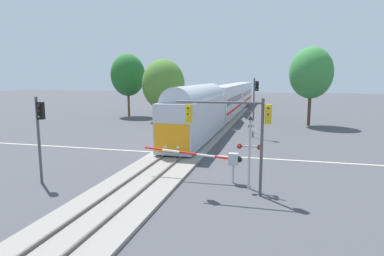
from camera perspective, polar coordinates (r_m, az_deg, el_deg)
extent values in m
plane|color=#47474C|center=(27.40, -2.07, -4.40)|extent=(220.00, 220.00, 0.00)
cube|color=beige|center=(27.40, -2.07, -4.40)|extent=(44.00, 0.20, 0.01)
cube|color=gray|center=(27.38, -2.07, -4.22)|extent=(4.40, 80.00, 0.18)
cube|color=#56514C|center=(27.55, -3.51, -3.81)|extent=(0.10, 80.00, 0.14)
cube|color=#56514C|center=(27.15, -0.62, -3.98)|extent=(0.10, 80.00, 0.14)
cube|color=#B2B7C1|center=(32.77, 0.89, 1.82)|extent=(3.00, 16.54, 3.90)
cube|color=orange|center=(24.96, -3.54, -1.77)|extent=(2.76, 0.08, 2.15)
cylinder|color=#B2B7C1|center=(32.60, 0.90, 5.01)|extent=(2.76, 14.89, 2.76)
sphere|color=#F4F2CC|center=(25.24, -4.61, -3.25)|extent=(0.24, 0.24, 0.24)
sphere|color=#F4F2CC|center=(24.94, -2.43, -3.37)|extent=(0.24, 0.24, 0.24)
cube|color=silver|center=(51.85, 5.92, 4.74)|extent=(3.00, 20.71, 4.60)
cube|color=black|center=(51.63, 7.59, 5.03)|extent=(0.04, 18.64, 0.90)
cube|color=red|center=(51.74, 7.57, 3.43)|extent=(0.04, 19.05, 0.36)
cube|color=silver|center=(73.26, 8.41, 5.88)|extent=(3.00, 20.71, 4.60)
cube|color=black|center=(73.10, 9.60, 6.08)|extent=(0.04, 18.64, 0.90)
cube|color=red|center=(73.18, 9.58, 4.94)|extent=(0.04, 19.05, 0.36)
cylinder|color=#B7B7BC|center=(20.05, 7.06, -7.81)|extent=(0.14, 0.14, 1.10)
cube|color=#B7B7BC|center=(19.82, 7.11, -5.31)|extent=(0.56, 0.40, 0.70)
sphere|color=black|center=(19.78, 8.12, -5.36)|extent=(0.36, 0.36, 0.36)
cylinder|color=red|center=(19.88, 5.53, -5.12)|extent=(1.11, 0.12, 0.20)
cylinder|color=white|center=(20.05, 2.40, -4.73)|extent=(1.11, 0.12, 0.20)
cylinder|color=red|center=(20.28, -0.66, -4.33)|extent=(1.11, 0.12, 0.20)
cylinder|color=white|center=(20.57, -3.64, -3.93)|extent=(1.11, 0.12, 0.20)
cylinder|color=red|center=(20.91, -6.53, -3.53)|extent=(1.11, 0.12, 0.20)
sphere|color=red|center=(21.10, -7.94, -3.33)|extent=(0.14, 0.14, 0.14)
cylinder|color=#B2B2B7|center=(18.84, 9.83, -4.53)|extent=(0.14, 0.14, 3.92)
cube|color=white|center=(18.52, 9.96, 0.31)|extent=(0.98, 0.05, 0.98)
cube|color=white|center=(18.52, 9.96, 0.31)|extent=(0.98, 0.05, 0.98)
cube|color=#B2B2B7|center=(18.73, 9.87, -3.13)|extent=(1.10, 0.08, 0.08)
cylinder|color=black|center=(18.68, 8.16, -3.12)|extent=(0.26, 0.18, 0.26)
cylinder|color=black|center=(18.61, 11.53, -3.26)|extent=(0.26, 0.18, 0.26)
sphere|color=red|center=(18.59, 8.13, -3.18)|extent=(0.20, 0.20, 0.20)
sphere|color=red|center=(18.51, 11.52, -3.33)|extent=(0.20, 0.20, 0.20)
cone|color=black|center=(18.47, 10.00, 1.76)|extent=(0.28, 0.28, 0.22)
cylinder|color=#4C4C51|center=(21.35, -24.80, -1.98)|extent=(0.16, 0.16, 5.13)
cube|color=black|center=(20.94, -24.51, 2.73)|extent=(0.34, 0.26, 1.00)
sphere|color=#262626|center=(20.80, -24.82, 3.56)|extent=(0.20, 0.20, 0.20)
cylinder|color=black|center=(20.78, -24.88, 3.55)|extent=(0.24, 0.10, 0.24)
sphere|color=#262626|center=(20.83, -24.77, 2.68)|extent=(0.20, 0.20, 0.20)
cylinder|color=black|center=(20.80, -24.82, 2.67)|extent=(0.24, 0.10, 0.24)
sphere|color=green|center=(20.86, -24.71, 1.81)|extent=(0.20, 0.20, 0.20)
cylinder|color=black|center=(20.84, -24.76, 1.80)|extent=(0.24, 0.10, 0.24)
cylinder|color=#4C4C51|center=(17.61, 11.85, -3.42)|extent=(0.16, 0.16, 5.18)
cube|color=gold|center=(17.32, 12.96, 2.35)|extent=(0.34, 0.26, 1.00)
sphere|color=#262626|center=(17.14, 12.99, 3.36)|extent=(0.20, 0.20, 0.20)
cylinder|color=gold|center=(17.11, 12.98, 3.35)|extent=(0.24, 0.10, 0.24)
sphere|color=#262626|center=(17.17, 12.95, 2.29)|extent=(0.20, 0.20, 0.20)
cylinder|color=gold|center=(17.14, 12.95, 2.28)|extent=(0.24, 0.10, 0.24)
sphere|color=green|center=(17.21, 12.91, 1.23)|extent=(0.20, 0.20, 0.20)
cylinder|color=gold|center=(17.18, 12.91, 1.22)|extent=(0.24, 0.10, 0.24)
cylinder|color=#4C4C51|center=(17.51, 4.56, 4.42)|extent=(4.58, 0.12, 0.12)
cube|color=gold|center=(17.91, -0.53, 2.46)|extent=(0.34, 0.26, 1.00)
sphere|color=#262626|center=(17.74, -0.65, 3.43)|extent=(0.20, 0.20, 0.20)
cylinder|color=gold|center=(17.71, -0.68, 3.43)|extent=(0.24, 0.10, 0.24)
sphere|color=#262626|center=(17.77, -0.65, 2.41)|extent=(0.20, 0.20, 0.20)
cylinder|color=gold|center=(17.74, -0.68, 2.40)|extent=(0.24, 0.10, 0.24)
sphere|color=green|center=(17.81, -0.65, 1.38)|extent=(0.20, 0.20, 0.20)
cylinder|color=gold|center=(17.78, -0.68, 1.37)|extent=(0.24, 0.10, 0.24)
cylinder|color=#4C4C51|center=(34.76, 10.53, 3.37)|extent=(0.16, 0.16, 6.11)
cube|color=black|center=(34.61, 11.10, 7.07)|extent=(0.34, 0.26, 1.00)
sphere|color=#262626|center=(34.45, 11.10, 7.60)|extent=(0.20, 0.20, 0.20)
cylinder|color=black|center=(34.42, 11.10, 7.60)|extent=(0.24, 0.10, 0.24)
sphere|color=#262626|center=(34.46, 11.08, 7.07)|extent=(0.20, 0.20, 0.20)
cylinder|color=black|center=(34.43, 11.08, 7.07)|extent=(0.24, 0.10, 0.24)
sphere|color=green|center=(34.47, 11.07, 6.53)|extent=(0.20, 0.20, 0.20)
cylinder|color=black|center=(34.44, 11.07, 6.53)|extent=(0.24, 0.10, 0.24)
cylinder|color=#4C3828|center=(45.27, 19.48, 3.11)|extent=(0.41, 0.41, 4.31)
ellipsoid|color=#38843D|center=(45.09, 19.78, 8.92)|extent=(5.39, 5.39, 6.51)
cylinder|color=brown|center=(53.72, -10.81, 4.14)|extent=(0.37, 0.37, 4.06)
ellipsoid|color=#236628|center=(53.55, -10.95, 8.93)|extent=(5.31, 5.31, 6.55)
cylinder|color=#4C3828|center=(47.24, -4.87, 2.73)|extent=(0.39, 0.39, 2.56)
ellipsoid|color=#4C7A2D|center=(46.98, -4.93, 7.48)|extent=(5.97, 5.97, 7.01)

